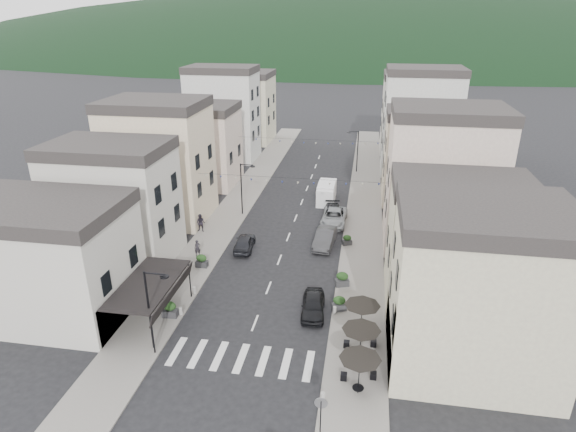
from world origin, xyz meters
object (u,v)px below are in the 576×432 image
(parked_car_b, at_px, (325,238))
(delivery_van, at_px, (327,192))
(pedestrian_b, at_px, (201,223))
(parked_car_d, at_px, (333,213))
(parked_car_e, at_px, (244,243))
(parked_car_c, at_px, (334,217))
(pedestrian_a, at_px, (197,248))
(parked_car_a, at_px, (313,305))

(parked_car_b, distance_m, delivery_van, 12.15)
(parked_car_b, bearing_deg, pedestrian_b, -179.23)
(parked_car_b, height_order, pedestrian_b, pedestrian_b)
(parked_car_d, height_order, parked_car_e, parked_car_e)
(parked_car_b, distance_m, parked_car_c, 5.50)
(parked_car_b, relative_size, pedestrian_b, 2.57)
(parked_car_d, relative_size, pedestrian_a, 3.02)
(parked_car_a, bearing_deg, pedestrian_b, 132.25)
(parked_car_a, height_order, delivery_van, delivery_van)
(parked_car_e, height_order, pedestrian_a, pedestrian_a)
(parked_car_e, bearing_deg, parked_car_a, 124.48)
(parked_car_b, height_order, delivery_van, delivery_van)
(parked_car_c, xyz_separation_m, pedestrian_b, (-13.41, -4.54, 0.30))
(pedestrian_a, bearing_deg, parked_car_d, 17.60)
(parked_car_e, bearing_deg, parked_car_c, -141.14)
(delivery_van, height_order, pedestrian_b, delivery_van)
(parked_car_d, bearing_deg, delivery_van, 96.43)
(parked_car_a, distance_m, parked_car_b, 11.69)
(parked_car_b, bearing_deg, parked_car_e, -159.54)
(parked_car_e, bearing_deg, pedestrian_b, -33.98)
(parked_car_a, distance_m, parked_car_c, 17.18)
(pedestrian_a, bearing_deg, parked_car_a, -58.07)
(parked_car_e, bearing_deg, pedestrian_a, 25.00)
(parked_car_a, relative_size, parked_car_d, 0.90)
(parked_car_d, bearing_deg, parked_car_e, -137.74)
(parked_car_c, distance_m, parked_car_e, 11.03)
(parked_car_a, height_order, parked_car_e, parked_car_a)
(delivery_van, bearing_deg, parked_car_e, -114.63)
(parked_car_a, distance_m, pedestrian_a, 13.83)
(pedestrian_b, bearing_deg, delivery_van, 44.98)
(parked_car_a, bearing_deg, parked_car_d, 85.97)
(parked_car_b, distance_m, parked_car_e, 7.84)
(parked_car_c, distance_m, delivery_van, 6.79)
(delivery_van, height_order, pedestrian_a, delivery_van)
(parked_car_a, relative_size, parked_car_b, 0.87)
(pedestrian_b, bearing_deg, pedestrian_a, -72.32)
(parked_car_d, distance_m, pedestrian_a, 16.16)
(parked_car_d, xyz_separation_m, pedestrian_a, (-11.73, -11.11, 0.22))
(parked_car_a, height_order, pedestrian_b, pedestrian_b)
(parked_car_a, xyz_separation_m, pedestrian_a, (-11.70, 7.37, 0.18))
(parked_car_b, xyz_separation_m, pedestrian_a, (-11.47, -4.32, 0.10))
(parked_car_c, bearing_deg, delivery_van, 103.42)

